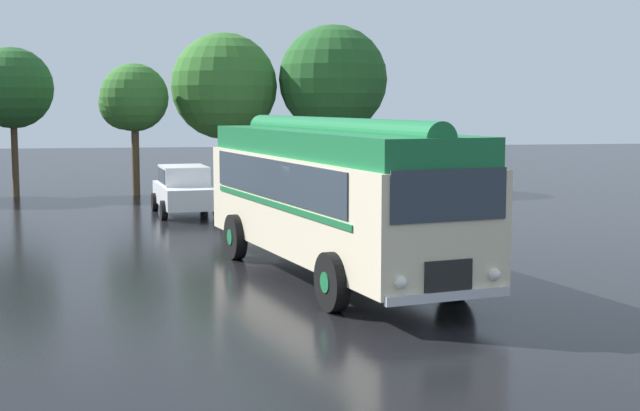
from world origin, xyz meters
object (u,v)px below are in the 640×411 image
object	(u,v)px
car_mid_left	(262,189)
car_far_right	(406,184)
car_near_left	(184,190)
vintage_bus	(331,191)
car_mid_right	(338,187)

from	to	relation	value
car_mid_left	car_far_right	bearing A→B (deg)	10.00
car_near_left	vintage_bus	bearing A→B (deg)	-75.46
vintage_bus	car_far_right	size ratio (longest dim) A/B	2.36
vintage_bus	car_mid_left	distance (m)	11.61
car_near_left	car_far_right	size ratio (longest dim) A/B	1.00
car_mid_left	car_mid_right	bearing A→B (deg)	4.31
vintage_bus	car_mid_right	distance (m)	12.03
car_mid_left	vintage_bus	bearing A→B (deg)	-87.97
vintage_bus	car_near_left	world-z (taller)	vintage_bus
vintage_bus	car_mid_left	bearing A→B (deg)	92.03
car_near_left	car_mid_left	size ratio (longest dim) A/B	1.01
car_near_left	car_far_right	xyz separation A→B (m)	(8.04, 0.72, 0.00)
car_mid_left	car_mid_right	size ratio (longest dim) A/B	1.02
vintage_bus	car_near_left	xyz separation A→B (m)	(-3.06, 11.79, -1.05)
car_far_right	vintage_bus	bearing A→B (deg)	-111.73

